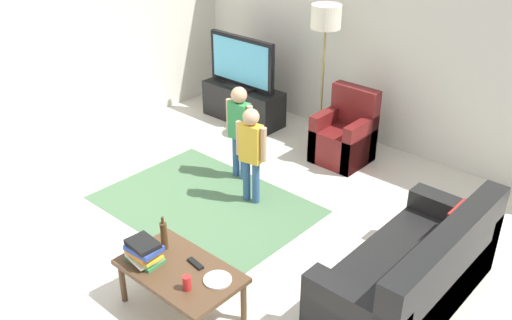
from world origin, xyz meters
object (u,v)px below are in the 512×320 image
(child_center, at_px, (251,147))
(tv_remote, at_px, (195,264))
(book_stack, at_px, (144,252))
(coffee_table, at_px, (180,274))
(couch, at_px, (416,277))
(tv, at_px, (242,63))
(floor_lamp, at_px, (326,25))
(armchair, at_px, (345,137))
(plate, at_px, (218,280))
(bottle, at_px, (164,235))
(child_near_tv, at_px, (239,125))
(tv_stand, at_px, (243,104))
(soda_can, at_px, (187,283))

(child_center, xyz_separation_m, tv_remote, (0.77, -1.50, -0.22))
(book_stack, bearing_deg, coffee_table, 23.78)
(tv_remote, bearing_deg, coffee_table, -104.84)
(couch, distance_m, child_center, 2.14)
(book_stack, bearing_deg, tv, 121.30)
(couch, relative_size, floor_lamp, 1.01)
(armchair, xyz_separation_m, coffee_table, (0.52, -3.10, 0.07))
(tv_remote, relative_size, plate, 0.77)
(bottle, xyz_separation_m, tv_remote, (0.35, 0.02, -0.12))
(armchair, xyz_separation_m, child_near_tv, (-0.65, -1.18, 0.37))
(coffee_table, distance_m, bottle, 0.36)
(bottle, bearing_deg, tv_remote, 3.27)
(child_center, relative_size, book_stack, 3.54)
(child_near_tv, bearing_deg, child_center, -33.73)
(tv_stand, distance_m, soda_can, 4.10)
(armchair, relative_size, bottle, 2.95)
(bottle, bearing_deg, floor_lamp, 103.03)
(tv, bearing_deg, book_stack, -58.70)
(book_stack, xyz_separation_m, soda_can, (0.50, 0.00, -0.04))
(child_near_tv, bearing_deg, bottle, -64.55)
(couch, height_order, floor_lamp, floor_lamp)
(couch, relative_size, soda_can, 15.00)
(coffee_table, bearing_deg, bottle, 161.57)
(tv_remote, bearing_deg, floor_lamp, 116.72)
(armchair, bearing_deg, tv, 179.39)
(floor_lamp, bearing_deg, tv, -171.90)
(tv, bearing_deg, tv_stand, 90.00)
(armchair, bearing_deg, couch, -43.49)
(armchair, bearing_deg, child_near_tv, -118.79)
(child_center, distance_m, bottle, 1.58)
(child_near_tv, bearing_deg, soda_can, -55.81)
(tv_stand, bearing_deg, armchair, -1.30)
(armchair, relative_size, plate, 4.09)
(tv, height_order, book_stack, tv)
(tv_stand, bearing_deg, child_near_tv, -48.29)
(couch, xyz_separation_m, floor_lamp, (-2.41, 1.98, 1.25))
(bottle, bearing_deg, tv, 122.90)
(tv, height_order, armchair, tv)
(coffee_table, relative_size, soda_can, 8.33)
(tv_stand, distance_m, coffee_table, 3.87)
(couch, height_order, coffee_table, couch)
(tv_stand, relative_size, coffee_table, 1.20)
(armchair, xyz_separation_m, plate, (0.84, -3.00, 0.13))
(plate, bearing_deg, floor_lamp, 113.06)
(tv_stand, relative_size, floor_lamp, 0.67)
(tv, relative_size, tv_remote, 6.47)
(tv_remote, bearing_deg, armchair, 108.58)
(floor_lamp, relative_size, child_center, 1.65)
(coffee_table, bearing_deg, child_center, 113.86)
(bottle, height_order, soda_can, bottle)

